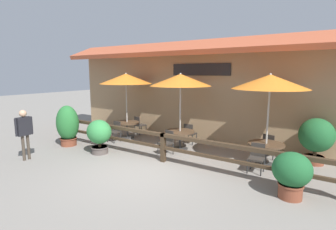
# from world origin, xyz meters

# --- Properties ---
(ground_plane) EXTENTS (60.00, 60.00, 0.00)m
(ground_plane) POSITION_xyz_m (0.00, 0.00, 0.00)
(ground_plane) COLOR gray
(building_facade) EXTENTS (14.28, 1.49, 4.23)m
(building_facade) POSITION_xyz_m (-0.00, 4.10, 2.17)
(building_facade) COLOR #997A56
(building_facade) RESTS_ON ground
(patio_railing) EXTENTS (10.40, 0.14, 0.95)m
(patio_railing) POSITION_xyz_m (0.00, 1.05, 0.70)
(patio_railing) COLOR #3D2D1E
(patio_railing) RESTS_ON ground
(patio_umbrella_near) EXTENTS (2.27, 2.27, 2.87)m
(patio_umbrella_near) POSITION_xyz_m (-3.17, 2.79, 2.61)
(patio_umbrella_near) COLOR #B7B2A8
(patio_umbrella_near) RESTS_ON ground
(dining_table_near) EXTENTS (1.10, 1.10, 0.70)m
(dining_table_near) POSITION_xyz_m (-3.17, 2.79, 0.56)
(dining_table_near) COLOR #4C3826
(dining_table_near) RESTS_ON ground
(chair_near_streetside) EXTENTS (0.43, 0.43, 0.84)m
(chair_near_streetside) POSITION_xyz_m (-3.11, 1.99, 0.47)
(chair_near_streetside) COLOR #332D28
(chair_near_streetside) RESTS_ON ground
(chair_near_wallside) EXTENTS (0.51, 0.51, 0.84)m
(chair_near_wallside) POSITION_xyz_m (-3.13, 3.59, 0.47)
(chair_near_wallside) COLOR #332D28
(chair_near_wallside) RESTS_ON ground
(patio_umbrella_middle) EXTENTS (2.27, 2.27, 2.87)m
(patio_umbrella_middle) POSITION_xyz_m (-0.29, 2.59, 2.61)
(patio_umbrella_middle) COLOR #B7B2A8
(patio_umbrella_middle) RESTS_ON ground
(dining_table_middle) EXTENTS (1.10, 1.10, 0.70)m
(dining_table_middle) POSITION_xyz_m (-0.29, 2.59, 0.56)
(dining_table_middle) COLOR #4C3826
(dining_table_middle) RESTS_ON ground
(chair_middle_streetside) EXTENTS (0.50, 0.50, 0.84)m
(chair_middle_streetside) POSITION_xyz_m (-0.35, 1.78, 0.47)
(chair_middle_streetside) COLOR #332D28
(chair_middle_streetside) RESTS_ON ground
(chair_middle_wallside) EXTENTS (0.43, 0.43, 0.84)m
(chair_middle_wallside) POSITION_xyz_m (-0.32, 3.39, 0.47)
(chair_middle_wallside) COLOR #332D28
(chair_middle_wallside) RESTS_ON ground
(patio_umbrella_far) EXTENTS (2.27, 2.27, 2.87)m
(patio_umbrella_far) POSITION_xyz_m (2.86, 2.58, 2.61)
(patio_umbrella_far) COLOR #B7B2A8
(patio_umbrella_far) RESTS_ON ground
(dining_table_far) EXTENTS (1.10, 1.10, 0.70)m
(dining_table_far) POSITION_xyz_m (2.86, 2.58, 0.56)
(dining_table_far) COLOR #4C3826
(dining_table_far) RESTS_ON ground
(chair_far_streetside) EXTENTS (0.44, 0.44, 0.84)m
(chair_far_streetside) POSITION_xyz_m (2.78, 1.83, 0.47)
(chair_far_streetside) COLOR #332D28
(chair_far_streetside) RESTS_ON ground
(chair_far_wallside) EXTENTS (0.51, 0.51, 0.84)m
(chair_far_wallside) POSITION_xyz_m (2.81, 3.34, 0.47)
(chair_far_wallside) COLOR #332D28
(chair_far_wallside) RESTS_ON ground
(potted_plant_corner_fern) EXTENTS (0.87, 0.79, 1.10)m
(potted_plant_corner_fern) POSITION_xyz_m (3.89, 0.63, 0.61)
(potted_plant_corner_fern) COLOR brown
(potted_plant_corner_fern) RESTS_ON ground
(potted_plant_broad_leaf) EXTENTS (0.92, 0.83, 1.61)m
(potted_plant_broad_leaf) POSITION_xyz_m (-4.24, 0.53, 0.83)
(potted_plant_broad_leaf) COLOR brown
(potted_plant_broad_leaf) RESTS_ON ground
(potted_plant_entrance_palm) EXTENTS (0.91, 0.82, 1.23)m
(potted_plant_entrance_palm) POSITION_xyz_m (-2.40, 0.50, 0.71)
(potted_plant_entrance_palm) COLOR #564C47
(potted_plant_entrance_palm) RESTS_ON ground
(potted_plant_small_flowering) EXTENTS (1.05, 0.94, 1.48)m
(potted_plant_small_flowering) POSITION_xyz_m (4.14, 3.55, 0.88)
(potted_plant_small_flowering) COLOR brown
(potted_plant_small_flowering) RESTS_ON ground
(pedestrian) EXTENTS (0.23, 0.59, 1.69)m
(pedestrian) POSITION_xyz_m (-3.90, -1.34, 1.08)
(pedestrian) COLOR #42382D
(pedestrian) RESTS_ON ground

